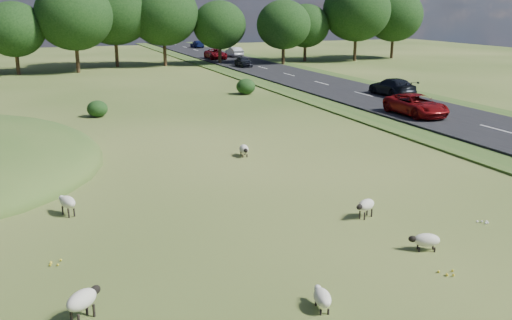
{
  "coord_description": "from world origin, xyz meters",
  "views": [
    {
      "loc": [
        -7.1,
        -19.47,
        7.82
      ],
      "look_at": [
        2.0,
        4.0,
        1.0
      ],
      "focal_mm": 40.0,
      "sensor_mm": 36.0,
      "label": 1
    }
  ],
  "objects_px": {
    "sheep_5": "(426,240)",
    "car_4": "(416,105)",
    "sheep_2": "(83,300)",
    "car_1": "(243,62)",
    "sheep_3": "(366,205)",
    "sheep_0": "(67,202)",
    "sheep_1": "(322,297)",
    "sheep_4": "(244,149)",
    "car_5": "(234,52)",
    "car_3": "(392,87)",
    "car_6": "(216,54)",
    "car_0": "(197,44)"
  },
  "relations": [
    {
      "from": "sheep_5",
      "to": "car_4",
      "type": "distance_m",
      "value": 23.57
    },
    {
      "from": "sheep_1",
      "to": "car_3",
      "type": "height_order",
      "value": "car_3"
    },
    {
      "from": "car_3",
      "to": "car_5",
      "type": "distance_m",
      "value": 42.03
    },
    {
      "from": "sheep_2",
      "to": "sheep_3",
      "type": "distance_m",
      "value": 11.29
    },
    {
      "from": "sheep_3",
      "to": "car_1",
      "type": "relative_size",
      "value": 0.28
    },
    {
      "from": "car_0",
      "to": "car_6",
      "type": "height_order",
      "value": "car_6"
    },
    {
      "from": "car_4",
      "to": "car_5",
      "type": "distance_m",
      "value": 50.75
    },
    {
      "from": "car_0",
      "to": "car_5",
      "type": "xyz_separation_m",
      "value": [
        0.0,
        -21.29,
        0.09
      ]
    },
    {
      "from": "car_1",
      "to": "car_6",
      "type": "height_order",
      "value": "car_6"
    },
    {
      "from": "sheep_0",
      "to": "car_3",
      "type": "distance_m",
      "value": 34.66
    },
    {
      "from": "sheep_5",
      "to": "car_6",
      "type": "distance_m",
      "value": 68.58
    },
    {
      "from": "sheep_2",
      "to": "car_4",
      "type": "bearing_deg",
      "value": -4.49
    },
    {
      "from": "sheep_5",
      "to": "car_3",
      "type": "bearing_deg",
      "value": -98.97
    },
    {
      "from": "sheep_1",
      "to": "sheep_4",
      "type": "distance_m",
      "value": 16.18
    },
    {
      "from": "sheep_0",
      "to": "sheep_1",
      "type": "height_order",
      "value": "sheep_0"
    },
    {
      "from": "sheep_0",
      "to": "sheep_2",
      "type": "xyz_separation_m",
      "value": [
        -0.11,
        -8.12,
        0.04
      ]
    },
    {
      "from": "sheep_1",
      "to": "car_4",
      "type": "bearing_deg",
      "value": -29.52
    },
    {
      "from": "sheep_4",
      "to": "sheep_5",
      "type": "bearing_deg",
      "value": 13.79
    },
    {
      "from": "car_5",
      "to": "car_6",
      "type": "relative_size",
      "value": 0.86
    },
    {
      "from": "car_5",
      "to": "sheep_3",
      "type": "bearing_deg",
      "value": 75.06
    },
    {
      "from": "car_0",
      "to": "car_4",
      "type": "distance_m",
      "value": 72.01
    },
    {
      "from": "sheep_2",
      "to": "sheep_5",
      "type": "height_order",
      "value": "sheep_2"
    },
    {
      "from": "sheep_5",
      "to": "car_1",
      "type": "bearing_deg",
      "value": -80.65
    },
    {
      "from": "sheep_3",
      "to": "car_4",
      "type": "relative_size",
      "value": 0.2
    },
    {
      "from": "sheep_5",
      "to": "sheep_2",
      "type": "bearing_deg",
      "value": 25.34
    },
    {
      "from": "car_3",
      "to": "car_4",
      "type": "bearing_deg",
      "value": 66.11
    },
    {
      "from": "sheep_2",
      "to": "car_0",
      "type": "xyz_separation_m",
      "value": [
        28.4,
        91.46,
        0.31
      ]
    },
    {
      "from": "sheep_0",
      "to": "sheep_2",
      "type": "relative_size",
      "value": 1.02
    },
    {
      "from": "sheep_1",
      "to": "car_1",
      "type": "xyz_separation_m",
      "value": [
        18.64,
        57.4,
        0.52
      ]
    },
    {
      "from": "car_5",
      "to": "car_3",
      "type": "bearing_deg",
      "value": 90.0
    },
    {
      "from": "sheep_2",
      "to": "car_1",
      "type": "relative_size",
      "value": 0.29
    },
    {
      "from": "sheep_2",
      "to": "car_0",
      "type": "height_order",
      "value": "car_0"
    },
    {
      "from": "sheep_2",
      "to": "car_6",
      "type": "height_order",
      "value": "car_6"
    },
    {
      "from": "sheep_1",
      "to": "car_6",
      "type": "bearing_deg",
      "value": -3.38
    },
    {
      "from": "car_0",
      "to": "car_5",
      "type": "height_order",
      "value": "car_5"
    },
    {
      "from": "sheep_5",
      "to": "car_1",
      "type": "distance_m",
      "value": 56.95
    },
    {
      "from": "sheep_5",
      "to": "car_3",
      "type": "relative_size",
      "value": 0.21
    },
    {
      "from": "car_5",
      "to": "sheep_2",
      "type": "bearing_deg",
      "value": 67.97
    },
    {
      "from": "car_6",
      "to": "car_5",
      "type": "bearing_deg",
      "value": 34.26
    },
    {
      "from": "car_1",
      "to": "car_4",
      "type": "xyz_separation_m",
      "value": [
        0.0,
        -36.11,
        0.11
      ]
    },
    {
      "from": "sheep_4",
      "to": "sheep_5",
      "type": "xyz_separation_m",
      "value": [
        1.39,
        -13.65,
        -0.02
      ]
    },
    {
      "from": "sheep_3",
      "to": "car_4",
      "type": "distance_m",
      "value": 21.1
    },
    {
      "from": "sheep_0",
      "to": "car_0",
      "type": "xyz_separation_m",
      "value": [
        28.29,
        83.34,
        0.35
      ]
    },
    {
      "from": "sheep_4",
      "to": "sheep_5",
      "type": "distance_m",
      "value": 13.72
    },
    {
      "from": "sheep_5",
      "to": "car_1",
      "type": "xyz_separation_m",
      "value": [
        13.7,
        55.27,
        0.51
      ]
    },
    {
      "from": "sheep_0",
      "to": "car_1",
      "type": "height_order",
      "value": "car_1"
    },
    {
      "from": "sheep_0",
      "to": "sheep_3",
      "type": "distance_m",
      "value": 11.44
    },
    {
      "from": "sheep_0",
      "to": "car_0",
      "type": "relative_size",
      "value": 0.25
    },
    {
      "from": "sheep_2",
      "to": "car_3",
      "type": "height_order",
      "value": "car_3"
    },
    {
      "from": "sheep_2",
      "to": "car_1",
      "type": "height_order",
      "value": "car_1"
    }
  ]
}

